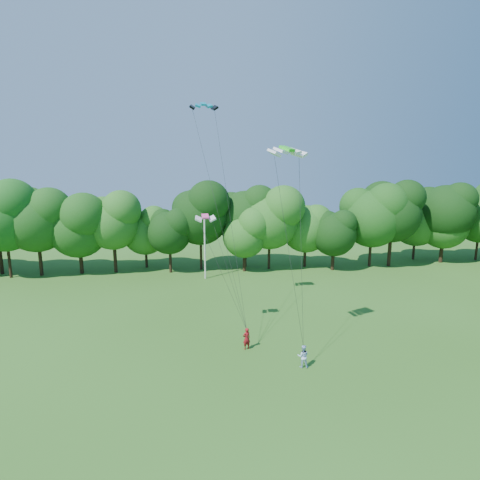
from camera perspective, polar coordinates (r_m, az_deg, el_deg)
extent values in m
plane|color=#2E5D19|center=(24.84, 4.85, -26.01)|extent=(160.00, 160.00, 0.00)
cylinder|color=silver|center=(51.33, -5.38, -1.19)|extent=(0.22, 0.22, 8.70)
cube|color=silver|center=(50.65, -5.46, 3.39)|extent=(1.72, 0.43, 0.08)
imported|color=maroon|center=(32.34, 1.00, -14.78)|extent=(0.80, 0.67, 1.87)
imported|color=#B4D0FA|center=(30.13, 9.58, -17.06)|extent=(0.99, 0.85, 1.77)
cube|color=#057FA2|center=(36.87, -5.60, 19.93)|extent=(2.64, 1.33, 0.50)
cube|color=#27DA20|center=(29.03, 7.18, 13.66)|extent=(3.22, 2.39, 0.53)
cube|color=#FF4694|center=(32.33, -5.32, 3.62)|extent=(1.82, 0.99, 0.38)
cylinder|color=#322514|center=(61.08, -31.70, -2.73)|extent=(0.53, 0.53, 4.79)
ellipsoid|color=#184F16|center=(60.11, -32.28, 3.15)|extent=(9.58, 9.58, 10.45)
cylinder|color=#312113|center=(57.96, 0.84, -1.77)|extent=(0.43, 0.43, 4.77)
ellipsoid|color=#11330E|center=(56.95, 0.85, 4.42)|extent=(9.54, 9.54, 10.41)
cylinder|color=#352815|center=(69.28, 28.34, -1.29)|extent=(0.50, 0.50, 4.11)
ellipsoid|color=#23561A|center=(68.49, 28.73, 3.16)|extent=(8.23, 8.23, 8.98)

